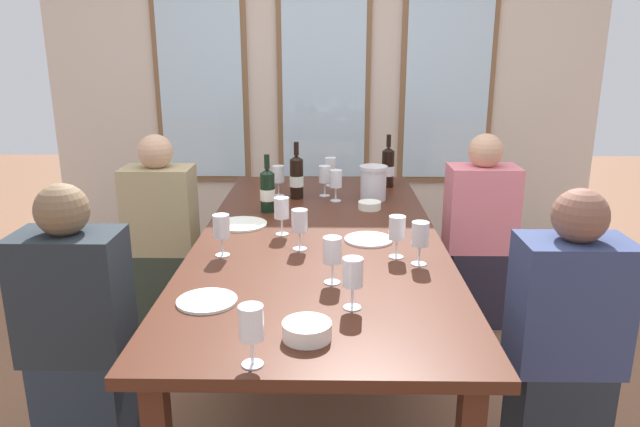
{
  "coord_description": "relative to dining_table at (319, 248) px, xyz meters",
  "views": [
    {
      "loc": [
        0.04,
        -2.56,
        1.58
      ],
      "look_at": [
        0.0,
        0.18,
        0.79
      ],
      "focal_mm": 33.21,
      "sensor_mm": 36.0,
      "label": 1
    }
  ],
  "objects": [
    {
      "name": "ground_plane",
      "position": [
        0.0,
        0.0,
        -0.68
      ],
      "size": [
        12.0,
        12.0,
        0.0
      ],
      "primitive_type": "plane",
      "color": "brown"
    },
    {
      "name": "back_wall_with_windows",
      "position": [
        0.0,
        2.14,
        0.77
      ],
      "size": [
        4.28,
        0.1,
        2.9
      ],
      "color": "beige",
      "rests_on": "ground"
    },
    {
      "name": "dining_table",
      "position": [
        0.0,
        0.0,
        0.0
      ],
      "size": [
        1.08,
        2.42,
        0.74
      ],
      "color": "#431F13",
      "rests_on": "ground"
    },
    {
      "name": "white_plate_0",
      "position": [
        -0.37,
        -0.74,
        0.07
      ],
      "size": [
        0.2,
        0.2,
        0.01
      ],
      "primitive_type": "cylinder",
      "color": "white",
      "rests_on": "dining_table"
    },
    {
      "name": "white_plate_1",
      "position": [
        0.22,
        -0.08,
        0.07
      ],
      "size": [
        0.21,
        0.21,
        0.01
      ],
      "primitive_type": "cylinder",
      "color": "white",
      "rests_on": "dining_table"
    },
    {
      "name": "white_plate_2",
      "position": [
        -0.38,
        0.14,
        0.07
      ],
      "size": [
        0.25,
        0.25,
        0.01
      ],
      "primitive_type": "cylinder",
      "color": "white",
      "rests_on": "dining_table"
    },
    {
      "name": "metal_pitcher",
      "position": [
        0.29,
        0.64,
        0.16
      ],
      "size": [
        0.16,
        0.16,
        0.19
      ],
      "color": "silver",
      "rests_on": "dining_table"
    },
    {
      "name": "wine_bottle_0",
      "position": [
        -0.14,
        0.66,
        0.19
      ],
      "size": [
        0.08,
        0.08,
        0.32
      ],
      "color": "black",
      "rests_on": "dining_table"
    },
    {
      "name": "wine_bottle_1",
      "position": [
        -0.27,
        0.38,
        0.18
      ],
      "size": [
        0.08,
        0.08,
        0.3
      ],
      "color": "black",
      "rests_on": "dining_table"
    },
    {
      "name": "wine_bottle_2",
      "position": [
        0.4,
        0.95,
        0.18
      ],
      "size": [
        0.08,
        0.08,
        0.32
      ],
      "color": "black",
      "rests_on": "dining_table"
    },
    {
      "name": "tasting_bowl_0",
      "position": [
        0.26,
        0.44,
        0.08
      ],
      "size": [
        0.12,
        0.12,
        0.04
      ],
      "primitive_type": "cylinder",
      "color": "white",
      "rests_on": "dining_table"
    },
    {
      "name": "tasting_bowl_1",
      "position": [
        -0.02,
        -0.98,
        0.09
      ],
      "size": [
        0.15,
        0.15,
        0.05
      ],
      "primitive_type": "cylinder",
      "color": "white",
      "rests_on": "dining_table"
    },
    {
      "name": "wine_glass_0",
      "position": [
        0.02,
        0.71,
        0.18
      ],
      "size": [
        0.07,
        0.07,
        0.17
      ],
      "color": "white",
      "rests_on": "dining_table"
    },
    {
      "name": "wine_glass_1",
      "position": [
        0.4,
        -0.37,
        0.18
      ],
      "size": [
        0.07,
        0.07,
        0.17
      ],
      "color": "white",
      "rests_on": "dining_table"
    },
    {
      "name": "wine_glass_2",
      "position": [
        -0.24,
        0.71,
        0.18
      ],
      "size": [
        0.07,
        0.07,
        0.17
      ],
      "color": "white",
      "rests_on": "dining_table"
    },
    {
      "name": "wine_glass_3",
      "position": [
        0.06,
        -0.56,
        0.18
      ],
      "size": [
        0.07,
        0.07,
        0.17
      ],
      "color": "white",
      "rests_on": "dining_table"
    },
    {
      "name": "wine_glass_4",
      "position": [
        -0.17,
        0.0,
        0.18
      ],
      "size": [
        0.07,
        0.07,
        0.17
      ],
      "color": "white",
      "rests_on": "dining_table"
    },
    {
      "name": "wine_glass_5",
      "position": [
        0.05,
        0.97,
        0.18
      ],
      "size": [
        0.07,
        0.07,
        0.17
      ],
      "color": "white",
      "rests_on": "dining_table"
    },
    {
      "name": "wine_glass_6",
      "position": [
        -0.39,
        -0.28,
        0.18
      ],
      "size": [
        0.07,
        0.07,
        0.17
      ],
      "color": "white",
      "rests_on": "dining_table"
    },
    {
      "name": "wine_glass_7",
      "position": [
        0.08,
        0.6,
        0.18
      ],
      "size": [
        0.07,
        0.07,
        0.17
      ],
      "color": "white",
      "rests_on": "dining_table"
    },
    {
      "name": "wine_glass_8",
      "position": [
        -0.16,
        -1.14,
        0.18
      ],
      "size": [
        0.07,
        0.07,
        0.17
      ],
      "color": "white",
      "rests_on": "dining_table"
    },
    {
      "name": "wine_glass_9",
      "position": [
        0.32,
        -0.29,
        0.18
      ],
      "size": [
        0.07,
        0.07,
        0.17
      ],
      "color": "white",
      "rests_on": "dining_table"
    },
    {
      "name": "wine_glass_10",
      "position": [
        0.12,
        -0.77,
        0.18
      ],
      "size": [
        0.07,
        0.07,
        0.17
      ],
      "color": "white",
      "rests_on": "dining_table"
    },
    {
      "name": "wine_glass_11",
      "position": [
        -0.08,
        -0.2,
        0.18
      ],
      "size": [
        0.07,
        0.07,
        0.17
      ],
      "color": "white",
      "rests_on": "dining_table"
    },
    {
      "name": "seated_person_0",
      "position": [
        -0.9,
        0.58,
        -0.15
      ],
      "size": [
        0.38,
        0.24,
        1.11
      ],
      "color": "#323A2D",
      "rests_on": "ground"
    },
    {
      "name": "seated_person_1",
      "position": [
        0.9,
        0.64,
        -0.15
      ],
      "size": [
        0.38,
        0.24,
        1.11
      ],
      "color": "#27222F",
      "rests_on": "ground"
    },
    {
      "name": "seated_person_2",
      "position": [
        -0.9,
        -0.58,
        -0.15
      ],
      "size": [
        0.38,
        0.24,
        1.11
      ],
      "color": "#242F3A",
      "rests_on": "ground"
    },
    {
      "name": "seated_person_3",
      "position": [
        0.9,
        -0.62,
        -0.15
      ],
      "size": [
        0.38,
        0.24,
        1.11
      ],
      "color": "#222930",
      "rests_on": "ground"
    }
  ]
}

